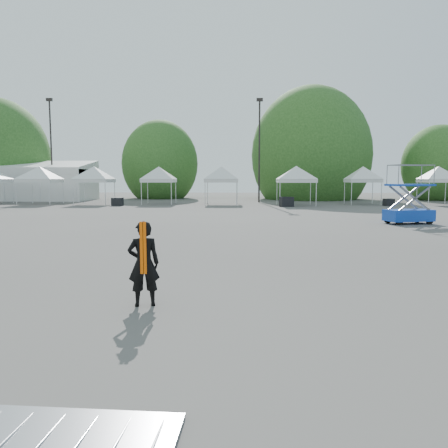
{
  "coord_description": "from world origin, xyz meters",
  "views": [
    {
      "loc": [
        1.25,
        -10.09,
        2.3
      ],
      "look_at": [
        0.89,
        -0.62,
        1.3
      ],
      "focal_mm": 35.0,
      "sensor_mm": 36.0,
      "label": 1
    }
  ],
  "objects": [
    {
      "name": "ground",
      "position": [
        0.0,
        0.0,
        0.0
      ],
      "size": [
        120.0,
        120.0,
        0.0
      ],
      "primitive_type": "plane",
      "color": "#474442",
      "rests_on": "ground"
    },
    {
      "name": "marquee",
      "position": [
        -22.0,
        35.0,
        1.97
      ],
      "size": [
        15.0,
        6.25,
        4.23
      ],
      "color": "silver",
      "rests_on": "ground"
    },
    {
      "name": "light_pole_west",
      "position": [
        -18.0,
        34.0,
        5.77
      ],
      "size": [
        0.6,
        0.25,
        10.3
      ],
      "color": "black",
      "rests_on": "ground"
    },
    {
      "name": "light_pole_east",
      "position": [
        3.0,
        32.0,
        5.52
      ],
      "size": [
        0.6,
        0.25,
        9.8
      ],
      "color": "black",
      "rests_on": "ground"
    },
    {
      "name": "tree_mid_w",
      "position": [
        -8.0,
        40.0,
        3.93
      ],
      "size": [
        4.16,
        4.16,
        6.33
      ],
      "color": "#382314",
      "rests_on": "ground"
    },
    {
      "name": "tree_mid_e",
      "position": [
        9.0,
        39.0,
        4.84
      ],
      "size": [
        5.12,
        5.12,
        7.79
      ],
      "color": "#382314",
      "rests_on": "ground"
    },
    {
      "name": "tree_far_e",
      "position": [
        22.0,
        37.0,
        3.63
      ],
      "size": [
        3.84,
        3.84,
        5.84
      ],
      "color": "#382314",
      "rests_on": "ground"
    },
    {
      "name": "tent_b",
      "position": [
        -16.41,
        27.79,
        3.06
      ],
      "size": [
        4.35,
        4.35,
        3.88
      ],
      "color": "silver",
      "rests_on": "ground"
    },
    {
      "name": "tent_c",
      "position": [
        -11.63,
        27.94,
        3.06
      ],
      "size": [
        4.2,
        4.2,
        3.88
      ],
      "color": "silver",
      "rests_on": "ground"
    },
    {
      "name": "tent_d",
      "position": [
        -6.02,
        28.55,
        3.06
      ],
      "size": [
        3.96,
        3.96,
        3.88
      ],
      "color": "silver",
      "rests_on": "ground"
    },
    {
      "name": "tent_e",
      "position": [
        -0.44,
        28.43,
        3.06
      ],
      "size": [
        4.11,
        4.11,
        3.88
      ],
      "color": "silver",
      "rests_on": "ground"
    },
    {
      "name": "tent_f",
      "position": [
        5.92,
        27.11,
        3.06
      ],
      "size": [
        4.43,
        4.43,
        3.88
      ],
      "color": "silver",
      "rests_on": "ground"
    },
    {
      "name": "tent_g",
      "position": [
        11.94,
        28.75,
        3.06
      ],
      "size": [
        3.84,
        3.84,
        3.88
      ],
      "color": "silver",
      "rests_on": "ground"
    },
    {
      "name": "tent_h",
      "position": [
        18.32,
        28.5,
        3.06
      ],
      "size": [
        3.85,
        3.85,
        3.88
      ],
      "color": "silver",
      "rests_on": "ground"
    },
    {
      "name": "man",
      "position": [
        -0.48,
        -2.45,
        0.77
      ],
      "size": [
        0.64,
        0.51,
        1.55
      ],
      "rotation": [
        0.0,
        0.0,
        3.41
      ],
      "color": "black",
      "rests_on": "ground"
    },
    {
      "name": "scissor_lift",
      "position": [
        9.75,
        12.23,
        1.49
      ],
      "size": [
        2.52,
        1.72,
        2.97
      ],
      "rotation": [
        0.0,
        0.0,
        0.27
      ],
      "color": "#0B1B96",
      "rests_on": "ground"
    },
    {
      "name": "barrier_left",
      "position": [
        -0.28,
        -6.57,
        0.03
      ],
      "size": [
        2.01,
        1.07,
        0.06
      ],
      "rotation": [
        0.0,
        0.0,
        -0.05
      ],
      "color": "#9B9DA2",
      "rests_on": "ground"
    },
    {
      "name": "crate_west",
      "position": [
        -9.07,
        26.04,
        0.34
      ],
      "size": [
        0.92,
        0.74,
        0.67
      ],
      "primitive_type": "cube",
      "rotation": [
        0.0,
        0.0,
        -0.08
      ],
      "color": "black",
      "rests_on": "ground"
    },
    {
      "name": "crate_mid",
      "position": [
        4.96,
        25.37,
        0.4
      ],
      "size": [
        1.18,
        1.01,
        0.79
      ],
      "primitive_type": "cube",
      "rotation": [
        0.0,
        0.0,
        0.24
      ],
      "color": "black",
      "rests_on": "ground"
    },
    {
      "name": "crate_east",
      "position": [
        13.55,
        26.61,
        0.3
      ],
      "size": [
        0.91,
        0.79,
        0.61
      ],
      "primitive_type": "cube",
      "rotation": [
        0.0,
        0.0,
        0.27
      ],
      "color": "black",
      "rests_on": "ground"
    }
  ]
}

